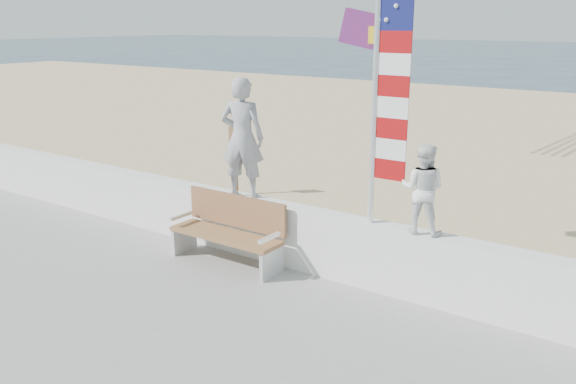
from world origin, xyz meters
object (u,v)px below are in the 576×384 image
object	(u,v)px
bench	(229,229)
flag	(385,78)
child	(423,189)
adult	(242,138)

from	to	relation	value
bench	flag	bearing A→B (deg)	11.60
child	bench	bearing A→B (deg)	-0.33
bench	flag	xyz separation A→B (m)	(2.21, 0.45, 2.30)
adult	flag	xyz separation A→B (m)	(2.30, -0.00, 1.01)
adult	flag	size ratio (longest dim) A/B	0.52
child	bench	world-z (taller)	child
adult	flag	distance (m)	2.51
adult	bench	world-z (taller)	adult
bench	flag	size ratio (longest dim) A/B	0.51
flag	child	bearing A→B (deg)	0.03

